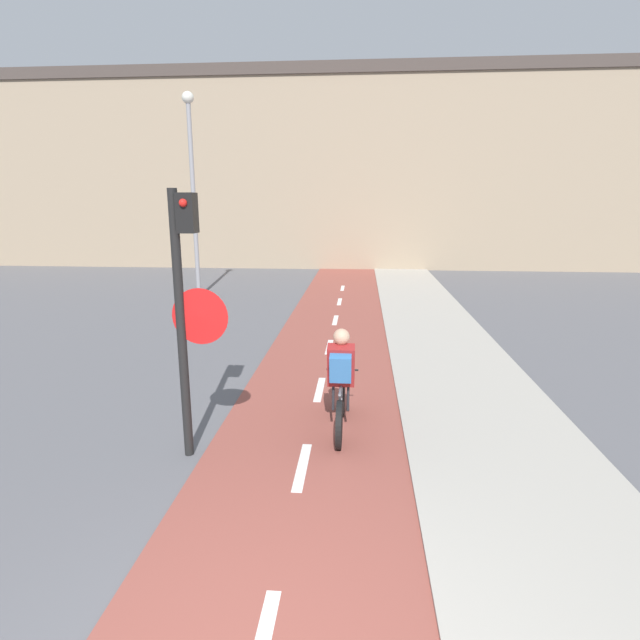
# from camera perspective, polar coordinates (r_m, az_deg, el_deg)

# --- Properties ---
(building_row_background) EXTENTS (60.00, 5.20, 8.90)m
(building_row_background) POSITION_cam_1_polar(r_m,az_deg,el_deg) (25.62, 3.40, 16.47)
(building_row_background) COLOR gray
(building_row_background) RESTS_ON ground_plane
(traffic_light_pole) EXTENTS (0.67, 0.25, 3.23)m
(traffic_light_pole) POSITION_cam_1_polar(r_m,az_deg,el_deg) (5.98, -15.06, 2.48)
(traffic_light_pole) COLOR black
(traffic_light_pole) RESTS_ON ground_plane
(street_lamp_far) EXTENTS (0.36, 0.36, 6.32)m
(street_lamp_far) POSITION_cam_1_polar(r_m,az_deg,el_deg) (16.74, -14.40, 15.82)
(street_lamp_far) COLOR gray
(street_lamp_far) RESTS_ON ground_plane
(cyclist_near) EXTENTS (0.46, 1.63, 1.45)m
(cyclist_near) POSITION_cam_1_polar(r_m,az_deg,el_deg) (6.74, 2.40, -7.26)
(cyclist_near) COLOR black
(cyclist_near) RESTS_ON ground_plane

